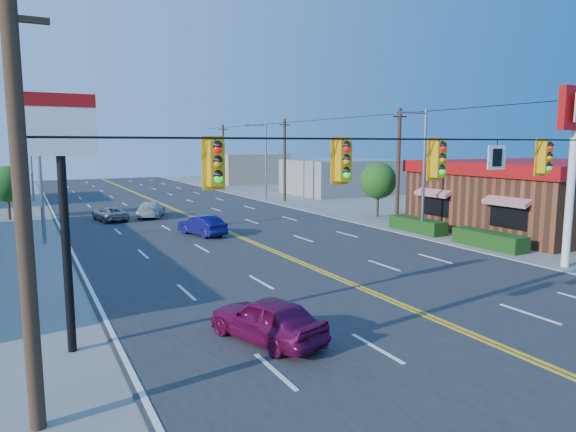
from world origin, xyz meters
name	(u,v)px	position (x,y,z in m)	size (l,w,h in m)	color
ground	(460,331)	(0.00, 0.00, 0.00)	(160.00, 160.00, 0.00)	gray
road	(231,233)	(0.00, 20.00, 0.03)	(20.00, 120.00, 0.06)	#2D2D30
signal_span	(465,177)	(-0.12, 0.00, 4.89)	(24.32, 0.34, 9.00)	#47301E
kfc	(541,195)	(19.90, 12.00, 2.38)	(16.30, 12.40, 4.70)	brown
kfc_pylon	(574,140)	(11.00, 4.00, 6.04)	(2.20, 0.36, 8.50)	white
pizza_hut_sign	(62,169)	(-11.00, 4.00, 5.18)	(1.90, 0.30, 6.85)	black
streetlight_se	(422,165)	(10.79, 14.00, 4.51)	(2.55, 0.25, 8.00)	gray
streetlight_ne	(264,157)	(10.79, 38.00, 4.51)	(2.55, 0.25, 8.00)	gray
streetlight_sw	(44,167)	(-10.79, 22.00, 4.51)	(2.55, 0.25, 8.00)	gray
streetlight_nw	(33,157)	(-10.79, 48.00, 4.51)	(2.55, 0.25, 8.00)	gray
utility_pole_near	(398,167)	(12.20, 18.00, 4.20)	(0.28, 0.28, 8.40)	#47301E
utility_pole_mid	(285,160)	(12.20, 36.00, 4.20)	(0.28, 0.28, 8.40)	#47301E
utility_pole_far	(223,157)	(12.20, 54.00, 4.20)	(0.28, 0.28, 8.40)	#47301E
tree_kfc_rear	(378,181)	(13.50, 22.00, 2.93)	(2.94, 2.94, 4.41)	#47301E
tree_west	(7,184)	(-13.00, 34.00, 2.79)	(2.80, 2.80, 4.20)	#47301E
bld_east_mid	(343,177)	(22.00, 40.00, 2.00)	(12.00, 10.00, 4.00)	gray
bld_east_far	(247,168)	(19.00, 62.00, 2.20)	(10.00, 10.00, 4.40)	tan
car_magenta	(267,321)	(-5.79, 2.00, 0.67)	(1.59, 3.95, 1.34)	maroon
car_blue	(202,226)	(-1.91, 20.07, 0.64)	(1.35, 3.86, 1.27)	#120F5C
car_white	(151,210)	(-2.95, 29.92, 0.63)	(1.76, 4.34, 1.26)	silver
car_silver	(110,214)	(-6.18, 29.40, 0.54)	(1.80, 3.91, 1.09)	#949499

